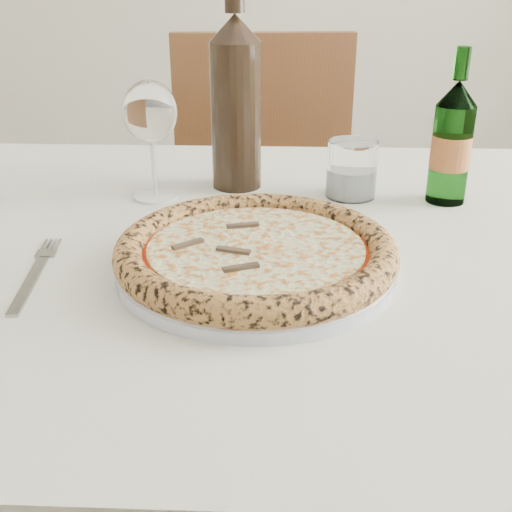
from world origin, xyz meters
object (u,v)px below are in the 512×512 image
object	(u,v)px
chair_far	(264,201)
wine_glass	(150,115)
dining_table	(251,292)
plate	(256,265)
pizza	(256,251)
tumbler	(351,173)
beer_bottle	(452,143)
wine_bottle	(236,101)

from	to	relation	value
chair_far	wine_glass	xyz separation A→B (m)	(-0.22, -0.59, 0.35)
dining_table	plate	bearing A→B (deg)	-90.00
chair_far	pizza	distance (m)	0.90
dining_table	chair_far	xyz separation A→B (m)	(0.08, 0.76, -0.14)
plate	wine_glass	xyz separation A→B (m)	(-0.14, 0.27, 0.12)
dining_table	plate	world-z (taller)	plate
chair_far	pizza	world-z (taller)	chair_far
tumbler	beer_bottle	world-z (taller)	beer_bottle
chair_far	tumbler	xyz separation A→B (m)	(0.09, -0.60, 0.26)
dining_table	chair_far	world-z (taller)	chair_far
wine_glass	beer_bottle	bearing A→B (deg)	-5.93
beer_bottle	plate	bearing A→B (deg)	-143.49
pizza	dining_table	bearing A→B (deg)	89.99
plate	tumbler	size ratio (longest dim) A/B	3.77
tumbler	chair_far	bearing A→B (deg)	98.06
pizza	wine_bottle	bearing A→B (deg)	91.63
plate	chair_far	bearing A→B (deg)	84.71
wine_bottle	tumbler	bearing A→B (deg)	-19.39
dining_table	pizza	distance (m)	0.15
tumbler	dining_table	bearing A→B (deg)	-136.31
chair_far	wine_bottle	distance (m)	0.65
tumbler	beer_bottle	distance (m)	0.15
chair_far	tumbler	world-z (taller)	chair_far
wine_glass	dining_table	bearing A→B (deg)	-51.22
dining_table	pizza	xyz separation A→B (m)	(-0.00, -0.10, 0.11)
pizza	beer_bottle	size ratio (longest dim) A/B	1.46
wine_bottle	pizza	bearing A→B (deg)	-88.37
wine_glass	beer_bottle	xyz separation A→B (m)	(0.44, -0.05, -0.04)
chair_far	beer_bottle	bearing A→B (deg)	-70.56
pizza	tumbler	xyz separation A→B (m)	(0.16, 0.26, 0.01)
dining_table	plate	xyz separation A→B (m)	(0.00, -0.10, 0.09)
tumbler	plate	bearing A→B (deg)	-122.60
chair_far	wine_glass	size ratio (longest dim) A/B	5.22
plate	beer_bottle	xyz separation A→B (m)	(0.30, 0.22, 0.08)
pizza	chair_far	bearing A→B (deg)	84.71
dining_table	beer_bottle	distance (m)	0.37
beer_bottle	dining_table	bearing A→B (deg)	-157.70
pizza	wine_glass	size ratio (longest dim) A/B	1.84
chair_far	pizza	size ratio (longest dim) A/B	2.84
wine_bottle	chair_far	bearing A→B (deg)	80.69
dining_table	wine_bottle	distance (m)	0.31
plate	tumbler	bearing A→B (deg)	57.40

